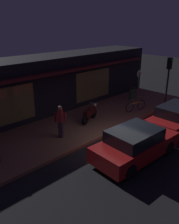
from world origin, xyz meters
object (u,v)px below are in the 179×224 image
(sign_post, at_px, (138,85))
(parked_car_far, at_px, (178,117))
(trash_bin, at_px, (132,93))
(parked_car_near, at_px, (135,144))
(person_bystander, at_px, (60,121))
(traffic_light_pole, at_px, (168,76))
(motorcycle, at_px, (90,113))
(bicycle_parked, at_px, (136,106))

(sign_post, distance_m, parked_car_far, 4.29)
(trash_bin, height_order, parked_car_near, parked_car_near)
(parked_car_far, bearing_deg, sign_post, 65.91)
(person_bystander, xyz_separation_m, parked_car_far, (5.36, -3.54, -0.32))
(trash_bin, bearing_deg, parked_car_far, -115.92)
(person_bystander, relative_size, sign_post, 0.70)
(trash_bin, distance_m, traffic_light_pole, 3.53)
(motorcycle, distance_m, parked_car_near, 4.28)
(motorcycle, bearing_deg, bicycle_parked, -15.08)
(parked_car_far, bearing_deg, motorcycle, 125.82)
(parked_car_near, height_order, parked_car_far, same)
(parked_car_far, bearing_deg, bicycle_parked, 82.15)
(bicycle_parked, xyz_separation_m, parked_car_near, (-4.58, -3.19, 0.20))
(person_bystander, distance_m, sign_post, 7.10)
(trash_bin, bearing_deg, motorcycle, -171.96)
(bicycle_parked, height_order, sign_post, sign_post)
(sign_post, bearing_deg, parked_car_near, -146.08)
(bicycle_parked, bearing_deg, parked_car_near, -145.11)
(motorcycle, bearing_deg, parked_car_far, -54.18)
(sign_post, bearing_deg, motorcycle, 178.35)
(person_bystander, xyz_separation_m, sign_post, (7.08, 0.30, 0.48))
(motorcycle, bearing_deg, sign_post, -1.65)
(bicycle_parked, distance_m, parked_car_near, 5.59)
(bicycle_parked, distance_m, sign_post, 1.80)
(trash_bin, xyz_separation_m, parked_car_near, (-6.44, -4.81, 0.08))
(person_bystander, xyz_separation_m, parked_car_near, (1.21, -3.65, -0.32))
(sign_post, relative_size, parked_car_far, 0.58)
(motorcycle, bearing_deg, trash_bin, 8.04)
(sign_post, xyz_separation_m, parked_car_far, (-1.72, -3.85, -0.81))
(motorcycle, distance_m, traffic_light_pole, 5.45)
(traffic_light_pole, bearing_deg, motorcycle, 154.26)
(sign_post, distance_m, traffic_light_pole, 2.31)
(motorcycle, relative_size, bicycle_parked, 1.02)
(bicycle_parked, relative_size, person_bystander, 0.97)
(trash_bin, bearing_deg, person_bystander, -171.35)
(sign_post, distance_m, parked_car_near, 7.12)
(traffic_light_pole, bearing_deg, parked_car_near, -162.62)
(motorcycle, xyz_separation_m, bicycle_parked, (3.30, -0.89, -0.14))
(motorcycle, relative_size, traffic_light_pole, 0.46)
(motorcycle, height_order, parked_car_far, parked_car_far)
(bicycle_parked, distance_m, traffic_light_pole, 2.73)
(sign_post, bearing_deg, bicycle_parked, -149.69)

